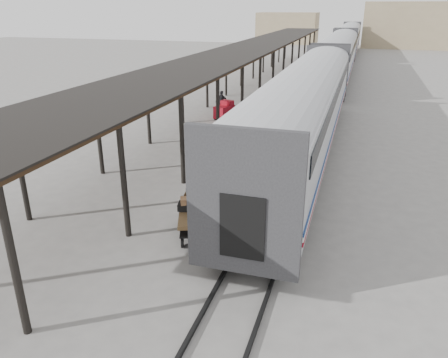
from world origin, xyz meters
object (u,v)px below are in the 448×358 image
at_px(luggage_tug, 224,111).
at_px(pedestrian, 222,102).
at_px(porter, 197,195).
at_px(baggage_cart, 198,216).

xyz_separation_m(luggage_tug, pedestrian, (-0.66, 1.49, 0.27)).
xyz_separation_m(luggage_tug, porter, (4.20, -16.58, 1.18)).
bearing_deg(porter, luggage_tug, 17.60).
bearing_deg(luggage_tug, porter, -56.78).
height_order(porter, pedestrian, porter).
relative_size(baggage_cart, pedestrian, 1.61).
distance_m(luggage_tug, pedestrian, 1.65).
bearing_deg(luggage_tug, pedestrian, 132.90).
distance_m(baggage_cart, luggage_tug, 16.41).
bearing_deg(porter, pedestrian, 18.43).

